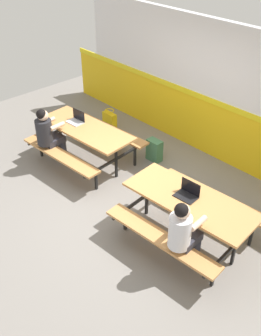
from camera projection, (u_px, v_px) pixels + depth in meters
The scene contains 10 objects.
ground_plane at pixel (123, 199), 6.80m from camera, with size 10.00×10.00×0.02m, color gray.
accent_backdrop at pixel (212, 94), 7.36m from camera, with size 8.00×0.14×2.60m.
picnic_table_left at pixel (86, 135), 7.44m from camera, with size 2.00×1.69×0.74m.
picnic_table_right at pixel (189, 208), 5.70m from camera, with size 2.00×1.69×0.74m.
student_nearer at pixel (48, 133), 7.25m from camera, with size 0.38×0.53×1.21m.
student_further at pixel (183, 231), 5.13m from camera, with size 0.38×0.53×1.21m.
laptop_silver at pixel (76, 120), 7.50m from camera, with size 0.34×0.24×0.22m.
laptop_dark at pixel (187, 193), 5.65m from camera, with size 0.34×0.24×0.22m.
backpack_dark at pixel (155, 150), 7.67m from camera, with size 0.30×0.22×0.44m.
tote_bag_bright at pixel (110, 120), 8.76m from camera, with size 0.34×0.21×0.43m.
Camera 1 is at (3.96, -3.51, 4.30)m, focal length 42.17 mm.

